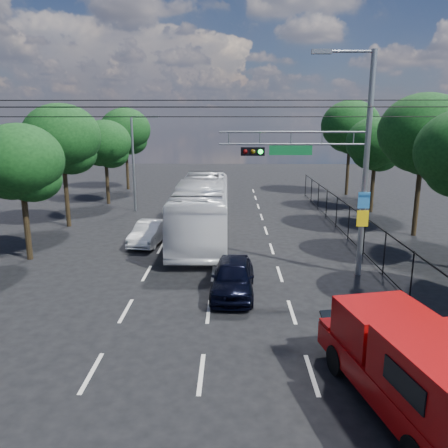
{
  "coord_description": "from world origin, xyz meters",
  "views": [
    {
      "loc": [
        0.79,
        -10.59,
        6.69
      ],
      "look_at": [
        0.53,
        5.88,
        2.8
      ],
      "focal_mm": 35.0,
      "sensor_mm": 36.0,
      "label": 1
    }
  ],
  "objects_px": {
    "white_bus": "(202,209)",
    "navy_hatchback": "(233,277)",
    "white_van": "(149,233)",
    "signal_mast": "(338,157)",
    "red_pickup": "(415,368)"
  },
  "relations": [
    {
      "from": "red_pickup",
      "to": "navy_hatchback",
      "type": "xyz_separation_m",
      "value": [
        -4.14,
        7.24,
        -0.49
      ]
    },
    {
      "from": "navy_hatchback",
      "to": "white_bus",
      "type": "bearing_deg",
      "value": 104.36
    },
    {
      "from": "red_pickup",
      "to": "white_van",
      "type": "relative_size",
      "value": 1.61
    },
    {
      "from": "white_bus",
      "to": "white_van",
      "type": "relative_size",
      "value": 3.16
    },
    {
      "from": "white_bus",
      "to": "signal_mast",
      "type": "bearing_deg",
      "value": -45.68
    },
    {
      "from": "red_pickup",
      "to": "navy_hatchback",
      "type": "bearing_deg",
      "value": 119.75
    },
    {
      "from": "signal_mast",
      "to": "red_pickup",
      "type": "relative_size",
      "value": 1.52
    },
    {
      "from": "signal_mast",
      "to": "navy_hatchback",
      "type": "bearing_deg",
      "value": -152.27
    },
    {
      "from": "navy_hatchback",
      "to": "red_pickup",
      "type": "bearing_deg",
      "value": -57.52
    },
    {
      "from": "white_van",
      "to": "signal_mast",
      "type": "bearing_deg",
      "value": -20.54
    },
    {
      "from": "white_van",
      "to": "navy_hatchback",
      "type": "bearing_deg",
      "value": -49.33
    },
    {
      "from": "white_bus",
      "to": "white_van",
      "type": "bearing_deg",
      "value": -156.95
    },
    {
      "from": "red_pickup",
      "to": "white_bus",
      "type": "distance_m",
      "value": 16.79
    },
    {
      "from": "red_pickup",
      "to": "white_bus",
      "type": "bearing_deg",
      "value": 110.52
    },
    {
      "from": "white_bus",
      "to": "navy_hatchback",
      "type": "bearing_deg",
      "value": -78.94
    }
  ]
}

